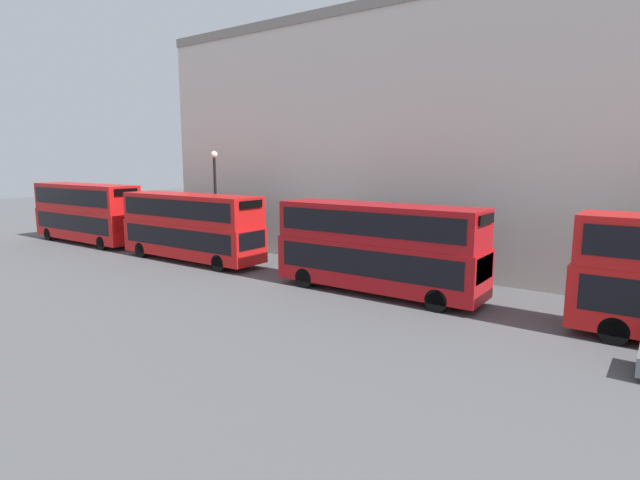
{
  "coord_description": "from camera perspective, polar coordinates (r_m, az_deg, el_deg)",
  "views": [
    {
      "loc": [
        -18.9,
        8.79,
        6.33
      ],
      "look_at": [
        0.48,
        22.66,
        2.51
      ],
      "focal_mm": 28.0,
      "sensor_mm": 36.0,
      "label": 1
    }
  ],
  "objects": [
    {
      "name": "bus_second_in_queue",
      "position": [
        23.75,
        6.62,
        -0.55
      ],
      "size": [
        2.59,
        10.19,
        4.29
      ],
      "color": "#A80F14",
      "rests_on": "ground"
    },
    {
      "name": "bus_third_in_queue",
      "position": [
        32.32,
        -14.56,
        1.73
      ],
      "size": [
        2.59,
        10.53,
        4.24
      ],
      "color": "red",
      "rests_on": "ground"
    },
    {
      "name": "bus_trailing",
      "position": [
        42.24,
        -25.16,
        3.03
      ],
      "size": [
        2.59,
        10.78,
        4.53
      ],
      "color": "red",
      "rests_on": "ground"
    },
    {
      "name": "street_lamp",
      "position": [
        33.26,
        -11.87,
        5.3
      ],
      "size": [
        0.44,
        0.44,
        6.91
      ],
      "color": "black",
      "rests_on": "ground"
    },
    {
      "name": "pedestrian",
      "position": [
        42.68,
        -21.9,
        1.02
      ],
      "size": [
        0.36,
        0.36,
        1.76
      ],
      "color": "#334C6B",
      "rests_on": "ground"
    }
  ]
}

